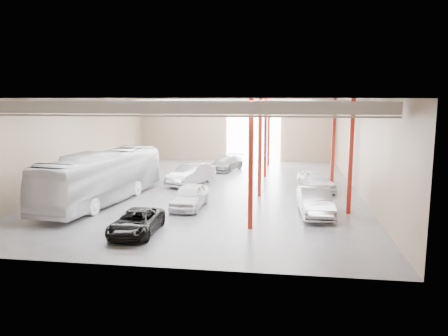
% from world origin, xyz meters
% --- Properties ---
extents(depot_shell, '(22.12, 32.12, 7.06)m').
position_xyz_m(depot_shell, '(0.13, 0.48, 4.98)').
color(depot_shell, '#4F4F55').
rests_on(depot_shell, ground).
extents(coach_bus, '(4.52, 12.67, 3.45)m').
position_xyz_m(coach_bus, '(-6.64, -5.22, 1.73)').
color(coach_bus, silver).
rests_on(coach_bus, ground).
extents(black_sedan, '(2.13, 4.53, 1.25)m').
position_xyz_m(black_sedan, '(-2.00, -11.74, 0.63)').
color(black_sedan, black).
rests_on(black_sedan, ground).
extents(car_row_a, '(2.00, 4.61, 1.55)m').
position_xyz_m(car_row_a, '(-0.45, -6.00, 0.77)').
color(car_row_a, silver).
rests_on(car_row_a, ground).
extents(car_row_b, '(3.44, 5.52, 1.72)m').
position_xyz_m(car_row_b, '(-2.00, 1.50, 0.86)').
color(car_row_b, '#9E9EA2').
rests_on(car_row_b, ground).
extents(car_row_c, '(3.31, 5.30, 1.43)m').
position_xyz_m(car_row_c, '(-0.11, 9.00, 0.72)').
color(car_row_c, slate).
rests_on(car_row_c, ground).
extents(car_right_near, '(2.13, 5.18, 1.67)m').
position_xyz_m(car_right_near, '(7.44, -6.68, 0.83)').
color(car_right_near, '#9E9EA3').
rests_on(car_right_near, ground).
extents(car_right_far, '(3.10, 4.99, 1.59)m').
position_xyz_m(car_right_far, '(7.97, 0.67, 0.79)').
color(car_right_far, white).
rests_on(car_right_far, ground).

